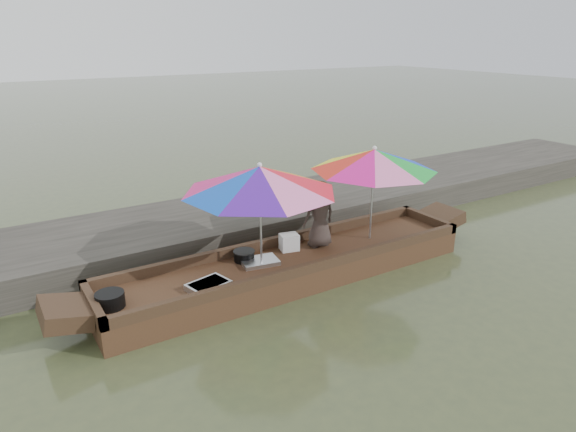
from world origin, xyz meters
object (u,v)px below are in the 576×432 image
boat_hull (291,269)px  charcoal_grill (244,256)px  cooking_pot (110,300)px  vendor (319,214)px  umbrella_bow (261,216)px  tray_scallop (260,262)px  supply_bag (289,242)px  tray_crayfish (208,286)px  umbrella_stern (372,194)px

boat_hull → charcoal_grill: size_ratio=19.22×
boat_hull → cooking_pot: 2.71m
vendor → umbrella_bow: umbrella_bow is taller
tray_scallop → supply_bag: bearing=17.3°
tray_crayfish → vendor: size_ratio=0.49×
vendor → umbrella_bow: (-1.15, -0.18, 0.23)m
tray_crayfish → umbrella_bow: size_ratio=0.24×
boat_hull → tray_scallop: bearing=169.5°
cooking_pot → umbrella_bow: bearing=1.1°
tray_scallop → umbrella_stern: umbrella_stern is taller
boat_hull → tray_crayfish: bearing=-170.4°
boat_hull → tray_scallop: (-0.50, 0.09, 0.21)m
tray_scallop → charcoal_grill: size_ratio=1.75×
tray_scallop → umbrella_stern: 2.17m
charcoal_grill → umbrella_bow: (0.13, -0.30, 0.70)m
boat_hull → cooking_pot: cooking_pot is taller
boat_hull → umbrella_stern: 1.81m
charcoal_grill → umbrella_stern: 2.31m
cooking_pot → tray_crayfish: cooking_pot is taller
supply_bag → umbrella_bow: bearing=-156.1°
tray_scallop → supply_bag: (0.64, 0.20, 0.10)m
charcoal_grill → vendor: (1.28, -0.12, 0.47)m
tray_scallop → supply_bag: 0.68m
tray_crayfish → vendor: bearing=11.6°
tray_crayfish → vendor: vendor is taller
tray_crayfish → umbrella_bow: (0.95, 0.25, 0.73)m
cooking_pot → umbrella_stern: umbrella_stern is taller
tray_scallop → charcoal_grill: (-0.15, 0.21, 0.04)m
charcoal_grill → umbrella_bow: 0.78m
tray_crayfish → tray_scallop: (0.97, 0.34, -0.01)m
boat_hull → cooking_pot: size_ratio=16.34×
cooking_pot → charcoal_grill: (2.05, 0.35, -0.02)m
cooking_pot → tray_scallop: 2.20m
cooking_pot → charcoal_grill: cooking_pot is taller
umbrella_bow → umbrella_stern: (2.06, 0.00, 0.00)m
tray_scallop → umbrella_bow: umbrella_bow is taller
supply_bag → vendor: (0.49, -0.11, 0.41)m
charcoal_grill → umbrella_bow: umbrella_bow is taller
cooking_pot → supply_bag: bearing=6.8°
tray_crayfish → vendor: (2.10, 0.43, 0.50)m
tray_crayfish → boat_hull: bearing=9.6°
boat_hull → vendor: bearing=16.1°
vendor → umbrella_stern: umbrella_stern is taller
cooking_pot → tray_scallop: (2.19, 0.14, -0.06)m
tray_crayfish → vendor: 2.20m
umbrella_stern → umbrella_bow: bearing=180.0°
boat_hull → vendor: vendor is taller
cooking_pot → charcoal_grill: bearing=9.6°
boat_hull → vendor: (0.63, 0.18, 0.72)m
tray_crayfish → umbrella_stern: size_ratio=0.27×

